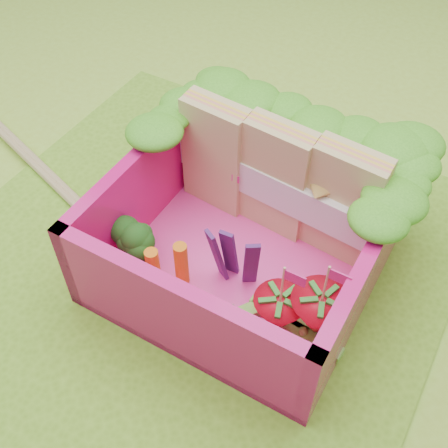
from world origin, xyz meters
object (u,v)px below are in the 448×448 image
at_px(broccoli, 136,243).
at_px(strawberry_right, 318,317).
at_px(sandwich_stack, 278,179).
at_px(strawberry_left, 279,314).
at_px(chopsticks, 54,181).
at_px(bento_box, 247,231).

xyz_separation_m(broccoli, strawberry_right, (0.97, 0.07, -0.02)).
bearing_deg(strawberry_right, sandwich_stack, 131.81).
distance_m(strawberry_left, chopsticks, 1.67).
bearing_deg(chopsticks, sandwich_stack, 15.34).
bearing_deg(sandwich_stack, strawberry_right, -48.19).
bearing_deg(chopsticks, broccoli, -17.79).
xyz_separation_m(bento_box, strawberry_right, (0.50, -0.23, -0.08)).
bearing_deg(strawberry_left, chopsticks, 170.79).
xyz_separation_m(bento_box, broccoli, (-0.47, -0.31, -0.06)).
bearing_deg(bento_box, strawberry_left, -42.34).
xyz_separation_m(sandwich_stack, chopsticks, (-1.31, -0.36, -0.35)).
relative_size(broccoli, strawberry_left, 0.65).
distance_m(strawberry_right, chopsticks, 1.82).
height_order(strawberry_right, chopsticks, strawberry_right).
bearing_deg(chopsticks, bento_box, 1.70).
distance_m(broccoli, strawberry_right, 0.98).
xyz_separation_m(sandwich_stack, strawberry_right, (0.50, -0.55, -0.17)).
distance_m(sandwich_stack, strawberry_left, 0.73).
height_order(sandwich_stack, broccoli, sandwich_stack).
relative_size(bento_box, strawberry_right, 2.51).
height_order(bento_box, chopsticks, bento_box).
distance_m(bento_box, broccoli, 0.57).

